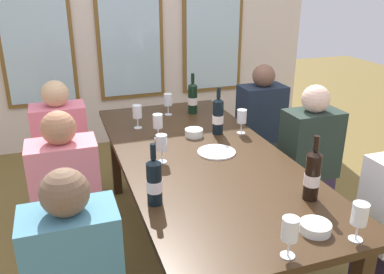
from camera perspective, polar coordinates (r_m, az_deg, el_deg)
name	(u,v)px	position (r m, az deg, el deg)	size (l,w,h in m)	color
ground_plane	(200,252)	(2.92, 1.20, -15.88)	(12.00, 12.00, 0.00)	brown
back_wall_with_windows	(128,11)	(4.52, -8.97, 17.20)	(4.20, 0.10, 2.90)	beige
dining_table	(201,164)	(2.56, 1.31, -3.89)	(1.00, 2.24, 0.74)	#372414
white_plate_0	(216,152)	(2.56, 3.47, -2.12)	(0.24, 0.24, 0.01)	white
wine_bottle_0	(193,98)	(3.28, 0.09, 5.53)	(0.08, 0.08, 0.33)	black
wine_bottle_1	(312,175)	(2.07, 16.62, -5.15)	(0.08, 0.08, 0.34)	black
wine_bottle_2	(218,116)	(2.84, 3.69, 3.00)	(0.08, 0.08, 0.34)	black
wine_bottle_3	(154,181)	(1.96, -5.34, -6.26)	(0.08, 0.08, 0.31)	black
tasting_bowl_0	(194,133)	(2.82, 0.27, 0.61)	(0.13, 0.13, 0.05)	white
tasting_bowl_1	(315,227)	(1.88, 16.98, -12.09)	(0.14, 0.14, 0.04)	white
wine_glass_0	(360,216)	(1.83, 22.55, -10.22)	(0.07, 0.07, 0.17)	white
wine_glass_1	(290,231)	(1.65, 13.66, -12.74)	(0.07, 0.07, 0.17)	white
wine_glass_2	(168,100)	(3.24, -3.41, 5.20)	(0.07, 0.07, 0.17)	white
wine_glass_3	(137,112)	(2.97, -7.73, 3.49)	(0.07, 0.07, 0.17)	white
wine_glass_4	(242,117)	(2.86, 7.02, 2.75)	(0.07, 0.07, 0.17)	white
wine_glass_5	(158,122)	(2.75, -4.85, 2.16)	(0.07, 0.07, 0.17)	white
wine_glass_6	(162,144)	(2.39, -4.31, -0.98)	(0.07, 0.07, 0.17)	white
seated_person_2	(69,207)	(2.50, -17.01, -9.39)	(0.38, 0.24, 1.11)	#343232
seated_person_3	(308,165)	(3.01, 16.05, -3.80)	(0.38, 0.24, 1.11)	#332542
seated_person_4	(63,158)	(3.16, -17.70, -2.77)	(0.38, 0.24, 1.11)	#213842
seated_person_5	(260,131)	(3.58, 9.58, 0.84)	(0.38, 0.24, 1.11)	#2F3836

